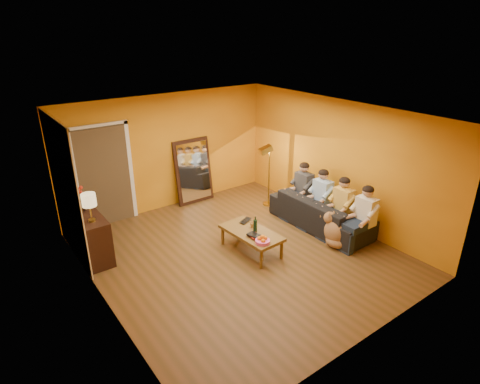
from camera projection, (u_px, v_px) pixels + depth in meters
room_shell at (229, 183)px, 7.24m from camera, size 5.00×5.50×2.60m
white_accent at (65, 191)px, 6.91m from camera, size 0.02×1.90×2.58m
doorway_recess at (102, 175)px, 8.35m from camera, size 1.06×0.30×2.10m
door_jamb_left at (76, 183)px, 7.95m from camera, size 0.08×0.06×2.20m
door_jamb_right at (131, 171)px, 8.57m from camera, size 0.08×0.06×2.20m
door_header at (97, 126)px, 7.84m from camera, size 1.22×0.06×0.08m
mirror_frame at (193, 171)px, 9.43m from camera, size 0.92×0.27×1.51m
mirror_glass at (194, 172)px, 9.40m from camera, size 0.78×0.21×1.35m
sideboard at (90, 236)px, 7.24m from camera, size 0.44×1.18×0.85m
table_lamp at (90, 208)px, 6.75m from camera, size 0.24×0.24×0.51m
sofa at (320, 212)px, 8.37m from camera, size 2.26×0.88×0.66m
coffee_table at (251, 241)px, 7.49m from camera, size 0.69×1.26×0.42m
floor_lamp at (269, 176)px, 9.22m from camera, size 0.36×0.32×1.44m
dog at (335, 229)px, 7.62m from camera, size 0.42×0.62×0.70m
person_far_left at (365, 216)px, 7.59m from camera, size 0.70×0.44×1.22m
person_mid_left at (343, 206)px, 8.00m from camera, size 0.70×0.44×1.22m
person_mid_right at (322, 197)px, 8.40m from camera, size 0.70×0.44×1.22m
person_far_right at (304, 189)px, 8.81m from camera, size 0.70×0.44×1.22m
fruit_bowl at (263, 239)px, 6.99m from camera, size 0.26×0.26×0.16m
wine_bottle at (255, 224)px, 7.34m from camera, size 0.07×0.07×0.31m
tumbler at (252, 225)px, 7.55m from camera, size 0.11×0.11×0.10m
laptop at (248, 221)px, 7.76m from camera, size 0.36×0.30×0.02m
book_lower at (250, 238)px, 7.16m from camera, size 0.18×0.24×0.02m
book_mid at (250, 237)px, 7.16m from camera, size 0.20×0.25×0.02m
book_upper at (251, 236)px, 7.14m from camera, size 0.20×0.24×0.02m
vase at (82, 205)px, 7.22m from camera, size 0.20×0.20×0.21m
flowers at (79, 192)px, 7.12m from camera, size 0.17×0.17×0.48m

